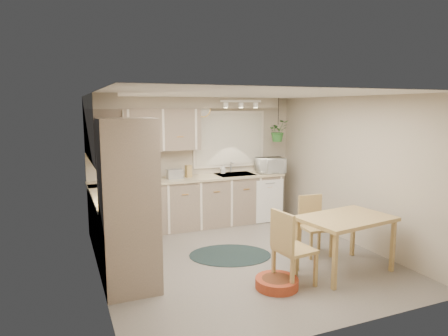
{
  "coord_description": "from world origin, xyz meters",
  "views": [
    {
      "loc": [
        -2.41,
        -5.11,
        2.23
      ],
      "look_at": [
        -0.05,
        0.55,
        1.29
      ],
      "focal_mm": 32.0,
      "sensor_mm": 36.0,
      "label": 1
    }
  ],
  "objects_px": {
    "braided_rug": "(230,255)",
    "microwave": "(270,164)",
    "chair_left": "(295,247)",
    "pet_bed": "(277,283)",
    "chair_back": "(316,226)",
    "dining_table": "(345,244)"
  },
  "relations": [
    {
      "from": "chair_left",
      "to": "pet_bed",
      "type": "xyz_separation_m",
      "value": [
        -0.26,
        -0.01,
        -0.42
      ]
    },
    {
      "from": "chair_back",
      "to": "pet_bed",
      "type": "height_order",
      "value": "chair_back"
    },
    {
      "from": "chair_left",
      "to": "pet_bed",
      "type": "height_order",
      "value": "chair_left"
    },
    {
      "from": "braided_rug",
      "to": "pet_bed",
      "type": "xyz_separation_m",
      "value": [
        0.1,
        -1.23,
        0.06
      ]
    },
    {
      "from": "braided_rug",
      "to": "pet_bed",
      "type": "height_order",
      "value": "pet_bed"
    },
    {
      "from": "chair_back",
      "to": "pet_bed",
      "type": "distance_m",
      "value": 1.41
    },
    {
      "from": "braided_rug",
      "to": "microwave",
      "type": "height_order",
      "value": "microwave"
    },
    {
      "from": "chair_back",
      "to": "microwave",
      "type": "bearing_deg",
      "value": -93.8
    },
    {
      "from": "chair_left",
      "to": "microwave",
      "type": "relative_size",
      "value": 1.8
    },
    {
      "from": "pet_bed",
      "to": "microwave",
      "type": "distance_m",
      "value": 3.26
    },
    {
      "from": "chair_back",
      "to": "microwave",
      "type": "relative_size",
      "value": 1.65
    },
    {
      "from": "braided_rug",
      "to": "chair_left",
      "type": "bearing_deg",
      "value": -73.72
    },
    {
      "from": "dining_table",
      "to": "braided_rug",
      "type": "height_order",
      "value": "dining_table"
    },
    {
      "from": "pet_bed",
      "to": "braided_rug",
      "type": "bearing_deg",
      "value": 94.67
    },
    {
      "from": "chair_left",
      "to": "braided_rug",
      "type": "height_order",
      "value": "chair_left"
    },
    {
      "from": "chair_back",
      "to": "microwave",
      "type": "xyz_separation_m",
      "value": [
        0.3,
        1.97,
        0.68
      ]
    },
    {
      "from": "chair_left",
      "to": "braided_rug",
      "type": "relative_size",
      "value": 0.78
    },
    {
      "from": "braided_rug",
      "to": "dining_table",
      "type": "bearing_deg",
      "value": -42.66
    },
    {
      "from": "chair_left",
      "to": "pet_bed",
      "type": "relative_size",
      "value": 1.81
    },
    {
      "from": "microwave",
      "to": "braided_rug",
      "type": "bearing_deg",
      "value": -125.69
    },
    {
      "from": "braided_rug",
      "to": "microwave",
      "type": "bearing_deg",
      "value": 45.0
    },
    {
      "from": "braided_rug",
      "to": "microwave",
      "type": "distance_m",
      "value": 2.42
    }
  ]
}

